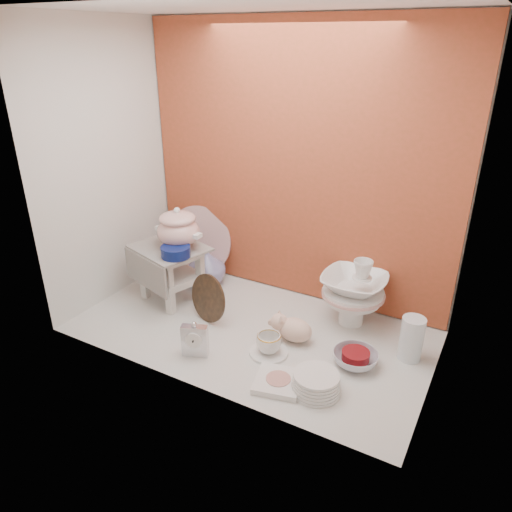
{
  "coord_description": "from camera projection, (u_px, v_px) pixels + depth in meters",
  "views": [
    {
      "loc": [
        1.05,
        -1.82,
        1.39
      ],
      "look_at": [
        0.02,
        0.02,
        0.42
      ],
      "focal_mm": 33.53,
      "sensor_mm": 36.0,
      "label": 1
    }
  ],
  "objects": [
    {
      "name": "clear_glass_vase",
      "position": [
        411.0,
        339.0,
        2.23
      ],
      "size": [
        0.14,
        0.14,
        0.22
      ],
      "primitive_type": "cylinder",
      "rotation": [
        0.0,
        0.0,
        -0.34
      ],
      "color": "silver",
      "rests_on": "ground"
    },
    {
      "name": "blue_white_vase",
      "position": [
        206.0,
        266.0,
        2.9
      ],
      "size": [
        0.3,
        0.3,
        0.24
      ],
      "primitive_type": "imported",
      "rotation": [
        0.0,
        0.0,
        -0.38
      ],
      "color": "silver",
      "rests_on": "ground"
    },
    {
      "name": "porcelain_tower",
      "position": [
        353.0,
        291.0,
        2.48
      ],
      "size": [
        0.42,
        0.42,
        0.38
      ],
      "primitive_type": null,
      "rotation": [
        0.0,
        0.0,
        -0.34
      ],
      "color": "white",
      "rests_on": "ground"
    },
    {
      "name": "floral_platter",
      "position": [
        198.0,
        241.0,
        3.0
      ],
      "size": [
        0.47,
        0.22,
        0.44
      ],
      "primitive_type": null,
      "rotation": [
        0.0,
        0.0,
        0.19
      ],
      "color": "silver",
      "rests_on": "ground"
    },
    {
      "name": "teacup_saucer",
      "position": [
        269.0,
        352.0,
        2.3
      ],
      "size": [
        0.24,
        0.24,
        0.01
      ],
      "primitive_type": "cylinder",
      "rotation": [
        0.0,
        0.0,
        -0.4
      ],
      "color": "white",
      "rests_on": "ground"
    },
    {
      "name": "ground",
      "position": [
        251.0,
        330.0,
        2.49
      ],
      "size": [
        1.8,
        1.8,
        0.0
      ],
      "primitive_type": "plane",
      "color": "silver",
      "rests_on": "ground"
    },
    {
      "name": "lattice_dish",
      "position": [
        278.0,
        381.0,
        2.09
      ],
      "size": [
        0.24,
        0.24,
        0.03
      ],
      "primitive_type": "cube",
      "rotation": [
        0.0,
        0.0,
        0.24
      ],
      "color": "white",
      "rests_on": "ground"
    },
    {
      "name": "dinner_plate_stack",
      "position": [
        316.0,
        382.0,
        2.04
      ],
      "size": [
        0.25,
        0.25,
        0.09
      ],
      "primitive_type": "cylinder",
      "rotation": [
        0.0,
        0.0,
        0.18
      ],
      "color": "white",
      "rests_on": "ground"
    },
    {
      "name": "crystal_bowl",
      "position": [
        355.0,
        359.0,
        2.21
      ],
      "size": [
        0.23,
        0.23,
        0.07
      ],
      "primitive_type": "imported",
      "rotation": [
        0.0,
        0.0,
        0.12
      ],
      "color": "silver",
      "rests_on": "ground"
    },
    {
      "name": "plush_pig",
      "position": [
        295.0,
        330.0,
        2.37
      ],
      "size": [
        0.25,
        0.19,
        0.13
      ],
      "primitive_type": "ellipsoid",
      "rotation": [
        0.0,
        0.0,
        -0.2
      ],
      "color": "beige",
      "rests_on": "ground"
    },
    {
      "name": "mantel_clock",
      "position": [
        195.0,
        339.0,
        2.25
      ],
      "size": [
        0.13,
        0.09,
        0.18
      ],
      "primitive_type": "cube",
      "rotation": [
        0.0,
        0.0,
        0.38
      ],
      "color": "silver",
      "rests_on": "ground"
    },
    {
      "name": "cobalt_bowl",
      "position": [
        176.0,
        251.0,
        2.53
      ],
      "size": [
        0.17,
        0.17,
        0.06
      ],
      "primitive_type": "cylinder",
      "rotation": [
        0.0,
        0.0,
        -0.06
      ],
      "color": "#0B1755",
      "rests_on": "step_stool"
    },
    {
      "name": "niche_shell",
      "position": [
        269.0,
        144.0,
        2.24
      ],
      "size": [
        1.86,
        1.03,
        1.53
      ],
      "color": "#B0462C",
      "rests_on": "ground"
    },
    {
      "name": "lacquer_tray",
      "position": [
        208.0,
        298.0,
        2.53
      ],
      "size": [
        0.27,
        0.13,
        0.26
      ],
      "primitive_type": null,
      "rotation": [
        0.0,
        0.0,
        -0.29
      ],
      "color": "black",
      "rests_on": "ground"
    },
    {
      "name": "gold_rim_teacup",
      "position": [
        269.0,
        343.0,
        2.28
      ],
      "size": [
        0.13,
        0.13,
        0.09
      ],
      "primitive_type": "imported",
      "rotation": [
        0.0,
        0.0,
        0.05
      ],
      "color": "white",
      "rests_on": "teacup_saucer"
    },
    {
      "name": "step_stool",
      "position": [
        172.0,
        273.0,
        2.72
      ],
      "size": [
        0.46,
        0.43,
        0.33
      ],
      "primitive_type": null,
      "rotation": [
        0.0,
        0.0,
        -0.29
      ],
      "color": "silver",
      "rests_on": "ground"
    },
    {
      "name": "soup_tureen",
      "position": [
        178.0,
        228.0,
        2.6
      ],
      "size": [
        0.33,
        0.33,
        0.23
      ],
      "primitive_type": null,
      "rotation": [
        0.0,
        0.0,
        0.22
      ],
      "color": "white",
      "rests_on": "step_stool"
    }
  ]
}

